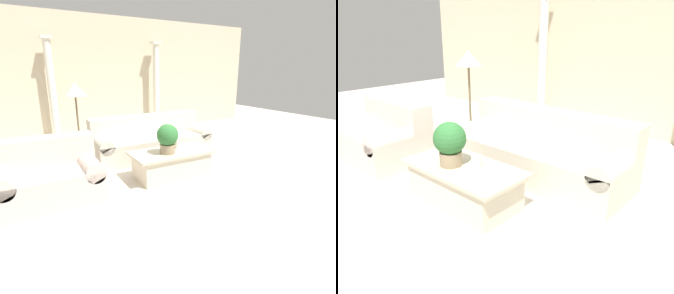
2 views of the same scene
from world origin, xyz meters
TOP-DOWN VIEW (x-y plane):
  - ground_plane at (0.00, 0.00)m, footprint 16.00×16.00m
  - wall_back at (0.00, 3.26)m, footprint 10.00×0.06m
  - sofa_long at (0.22, 0.69)m, footprint 2.47×0.94m
  - loveseat at (-1.89, -0.38)m, footprint 1.36×0.94m
  - coffee_table at (0.05, -0.51)m, footprint 1.41×0.72m
  - potted_plant at (-0.07, -0.58)m, footprint 0.36×0.36m
  - pillar_candle at (0.20, -0.43)m, footprint 0.08×0.08m
  - floor_lamp at (-1.23, 0.77)m, footprint 0.40×0.40m
  - column_left at (-1.39, 2.93)m, footprint 0.25×0.25m
  - column_right at (1.49, 2.93)m, footprint 0.25×0.25m

SIDE VIEW (x-z plane):
  - ground_plane at x=0.00m, z-range 0.00..0.00m
  - coffee_table at x=0.05m, z-range 0.01..0.46m
  - sofa_long at x=0.22m, z-range -0.09..0.77m
  - loveseat at x=-1.89m, z-range -0.08..0.77m
  - pillar_candle at x=0.20m, z-range 0.45..0.59m
  - potted_plant at x=-0.07m, z-range 0.48..0.97m
  - column_left at x=-1.39m, z-range 0.03..2.59m
  - column_right at x=1.49m, z-range 0.03..2.59m
  - floor_lamp at x=-1.23m, z-range 0.59..2.16m
  - wall_back at x=0.00m, z-range 0.00..3.20m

